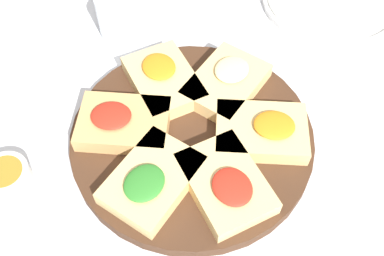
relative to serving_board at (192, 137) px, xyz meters
The scene contains 10 objects.
ground_plane 0.01m from the serving_board, ahead, with size 3.00×3.00×0.00m, color silver.
serving_board is the anchor object (origin of this frame).
focaccia_slice_0 0.10m from the serving_board, ahead, with size 0.13×0.09×0.03m.
focaccia_slice_1 0.10m from the serving_board, 58.50° to the left, with size 0.14×0.16×0.03m.
focaccia_slice_2 0.10m from the serving_board, 118.64° to the left, with size 0.14×0.15×0.03m.
focaccia_slice_3 0.10m from the serving_board, behind, with size 0.13×0.10×0.03m.
focaccia_slice_4 0.10m from the serving_board, 121.71° to the right, with size 0.14×0.16×0.03m.
focaccia_slice_5 0.10m from the serving_board, 62.67° to the right, with size 0.14×0.15×0.03m.
water_glass 0.27m from the serving_board, 118.85° to the right, with size 0.07×0.07×0.08m, color silver.
dipping_bowl 0.26m from the serving_board, 43.27° to the right, with size 0.06×0.06×0.03m.
Camera 1 is at (0.31, 0.19, 0.55)m, focal length 42.00 mm.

